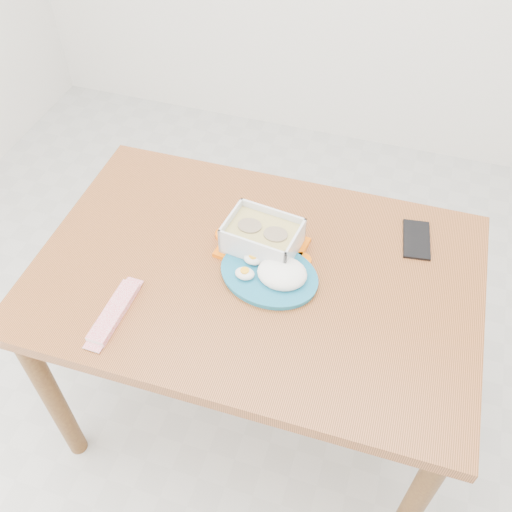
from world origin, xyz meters
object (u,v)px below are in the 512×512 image
(dining_table, at_px, (256,293))
(rice_plate, at_px, (273,273))
(smartphone, at_px, (416,240))
(food_container, at_px, (262,237))
(orange_fruit, at_px, (273,244))

(dining_table, xyz_separation_m, rice_plate, (0.05, -0.01, 0.12))
(rice_plate, distance_m, smartphone, 0.44)
(dining_table, relative_size, food_container, 4.92)
(food_container, relative_size, rice_plate, 0.79)
(food_container, height_order, rice_plate, food_container)
(dining_table, bearing_deg, rice_plate, -14.30)
(dining_table, xyz_separation_m, orange_fruit, (0.02, 0.08, 0.13))
(orange_fruit, xyz_separation_m, rice_plate, (0.03, -0.09, -0.01))
(dining_table, height_order, rice_plate, rice_plate)
(food_container, distance_m, smartphone, 0.44)
(food_container, distance_m, orange_fruit, 0.03)
(orange_fruit, bearing_deg, food_container, 174.63)
(orange_fruit, distance_m, smartphone, 0.42)
(food_container, bearing_deg, orange_fruit, 1.92)
(food_container, xyz_separation_m, rice_plate, (0.06, -0.09, -0.02))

